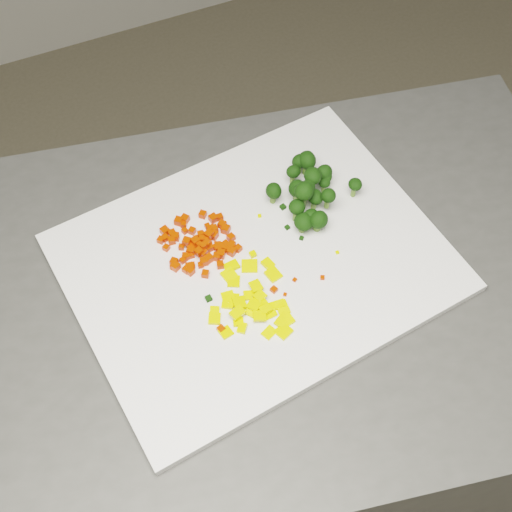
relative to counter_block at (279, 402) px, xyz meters
name	(u,v)px	position (x,y,z in m)	size (l,w,h in m)	color
counter_block	(279,402)	(0.00, 0.00, 0.00)	(0.90, 0.63, 0.90)	#40403E
cutting_board	(256,262)	(-0.03, 0.04, 0.46)	(0.50, 0.39, 0.01)	white
carrot_pile	(199,239)	(-0.09, 0.10, 0.48)	(0.11, 0.11, 0.03)	red
pepper_pile	(252,299)	(-0.06, -0.02, 0.47)	(0.13, 0.13, 0.02)	yellow
broccoli_pile	(313,193)	(0.08, 0.09, 0.49)	(0.13, 0.13, 0.06)	black
carrot_cube_0	(214,229)	(-0.06, 0.11, 0.47)	(0.01, 0.01, 0.01)	red
carrot_cube_1	(185,231)	(-0.10, 0.12, 0.47)	(0.01, 0.01, 0.01)	red
carrot_cube_2	(203,253)	(-0.09, 0.08, 0.47)	(0.01, 0.01, 0.01)	red
carrot_cube_3	(187,257)	(-0.11, 0.08, 0.47)	(0.01, 0.01, 0.01)	red
carrot_cube_4	(211,229)	(-0.07, 0.11, 0.47)	(0.01, 0.01, 0.01)	red
carrot_cube_5	(179,221)	(-0.10, 0.14, 0.47)	(0.01, 0.01, 0.01)	red
carrot_cube_6	(204,262)	(-0.10, 0.06, 0.47)	(0.01, 0.01, 0.01)	red
carrot_cube_7	(217,257)	(-0.08, 0.06, 0.47)	(0.01, 0.01, 0.01)	red
carrot_cube_8	(218,246)	(-0.07, 0.08, 0.47)	(0.01, 0.01, 0.01)	red
carrot_cube_9	(221,247)	(-0.07, 0.08, 0.47)	(0.01, 0.01, 0.01)	red
carrot_cube_10	(200,241)	(-0.09, 0.10, 0.47)	(0.01, 0.01, 0.01)	red
carrot_cube_11	(187,241)	(-0.11, 0.10, 0.47)	(0.01, 0.01, 0.01)	red
carrot_cube_12	(209,258)	(-0.09, 0.07, 0.47)	(0.01, 0.01, 0.01)	red
carrot_cube_13	(195,241)	(-0.10, 0.10, 0.48)	(0.01, 0.01, 0.01)	red
carrot_cube_14	(203,215)	(-0.07, 0.14, 0.47)	(0.01, 0.01, 0.01)	red
carrot_cube_15	(203,261)	(-0.10, 0.07, 0.47)	(0.01, 0.01, 0.01)	red
carrot_cube_16	(220,217)	(-0.05, 0.13, 0.47)	(0.01, 0.01, 0.01)	red
carrot_cube_17	(214,235)	(-0.07, 0.10, 0.47)	(0.01, 0.01, 0.01)	red
carrot_cube_18	(185,219)	(-0.10, 0.14, 0.47)	(0.01, 0.01, 0.01)	red
carrot_cube_19	(166,248)	(-0.14, 0.11, 0.47)	(0.01, 0.01, 0.01)	red
carrot_cube_20	(200,234)	(-0.09, 0.10, 0.48)	(0.01, 0.01, 0.01)	red
carrot_cube_21	(222,225)	(-0.05, 0.11, 0.47)	(0.01, 0.01, 0.01)	red
carrot_cube_22	(213,218)	(-0.06, 0.13, 0.47)	(0.01, 0.01, 0.01)	red
carrot_cube_23	(208,242)	(-0.08, 0.09, 0.47)	(0.01, 0.01, 0.01)	red
carrot_cube_24	(190,271)	(-0.12, 0.06, 0.47)	(0.01, 0.01, 0.01)	red
carrot_cube_25	(183,260)	(-0.12, 0.08, 0.47)	(0.01, 0.01, 0.01)	red
carrot_cube_26	(192,231)	(-0.09, 0.12, 0.47)	(0.01, 0.01, 0.01)	red
carrot_cube_27	(184,224)	(-0.10, 0.13, 0.47)	(0.01, 0.01, 0.01)	red
carrot_cube_28	(199,239)	(-0.09, 0.10, 0.47)	(0.01, 0.01, 0.01)	red
carrot_cube_29	(205,274)	(-0.10, 0.05, 0.47)	(0.01, 0.01, 0.01)	red
carrot_cube_30	(172,241)	(-0.13, 0.12, 0.47)	(0.01, 0.01, 0.01)	red
carrot_cube_31	(199,244)	(-0.09, 0.09, 0.48)	(0.01, 0.01, 0.01)	red
carrot_cube_32	(210,247)	(-0.08, 0.08, 0.47)	(0.01, 0.01, 0.01)	red
carrot_cube_33	(161,240)	(-0.14, 0.12, 0.47)	(0.01, 0.01, 0.01)	red
carrot_cube_34	(201,265)	(-0.10, 0.06, 0.47)	(0.01, 0.01, 0.01)	red
carrot_cube_35	(221,254)	(-0.07, 0.07, 0.47)	(0.01, 0.01, 0.01)	red
carrot_cube_36	(165,231)	(-0.13, 0.13, 0.47)	(0.01, 0.01, 0.01)	red
carrot_cube_37	(211,229)	(-0.07, 0.11, 0.47)	(0.01, 0.01, 0.01)	red
carrot_cube_38	(217,247)	(-0.07, 0.08, 0.47)	(0.01, 0.01, 0.01)	red
carrot_cube_39	(199,243)	(-0.09, 0.10, 0.47)	(0.01, 0.01, 0.01)	red
carrot_cube_40	(172,234)	(-0.12, 0.13, 0.47)	(0.01, 0.01, 0.01)	red
carrot_cube_41	(204,241)	(-0.08, 0.10, 0.47)	(0.01, 0.01, 0.01)	red
carrot_cube_42	(185,256)	(-0.12, 0.08, 0.47)	(0.01, 0.01, 0.01)	red
carrot_cube_43	(181,247)	(-0.12, 0.10, 0.47)	(0.01, 0.01, 0.01)	red
carrot_cube_44	(207,243)	(-0.08, 0.09, 0.48)	(0.01, 0.01, 0.01)	red
carrot_cube_45	(202,234)	(-0.08, 0.10, 0.47)	(0.01, 0.01, 0.01)	red
carrot_cube_46	(174,267)	(-0.14, 0.07, 0.47)	(0.01, 0.01, 0.01)	red
carrot_cube_47	(220,265)	(-0.08, 0.05, 0.47)	(0.01, 0.01, 0.01)	red
carrot_cube_48	(223,227)	(-0.05, 0.11, 0.47)	(0.01, 0.01, 0.01)	red
carrot_cube_49	(191,250)	(-0.11, 0.09, 0.47)	(0.01, 0.01, 0.01)	red
carrot_cube_50	(198,245)	(-0.09, 0.09, 0.47)	(0.01, 0.01, 0.01)	red
carrot_cube_51	(230,247)	(-0.05, 0.07, 0.47)	(0.01, 0.01, 0.01)	red
carrot_cube_52	(207,226)	(-0.07, 0.12, 0.47)	(0.01, 0.01, 0.01)	red
carrot_cube_53	(175,266)	(-0.14, 0.07, 0.47)	(0.01, 0.01, 0.01)	red
carrot_cube_54	(203,246)	(-0.09, 0.08, 0.48)	(0.01, 0.01, 0.01)	red
carrot_cube_55	(175,236)	(-0.12, 0.12, 0.47)	(0.01, 0.01, 0.01)	red
carrot_cube_56	(209,231)	(-0.07, 0.11, 0.47)	(0.01, 0.01, 0.01)	red
carrot_cube_57	(193,247)	(-0.10, 0.09, 0.47)	(0.01, 0.01, 0.01)	red
carrot_cube_58	(192,265)	(-0.11, 0.07, 0.47)	(0.01, 0.01, 0.01)	red
carrot_cube_59	(206,240)	(-0.08, 0.09, 0.47)	(0.01, 0.01, 0.01)	red
carrot_cube_60	(238,248)	(-0.05, 0.07, 0.47)	(0.01, 0.01, 0.01)	red
carrot_cube_61	(225,245)	(-0.06, 0.08, 0.47)	(0.01, 0.01, 0.01)	red
carrot_cube_62	(231,238)	(-0.05, 0.09, 0.47)	(0.01, 0.01, 0.01)	red
carrot_cube_63	(232,252)	(-0.06, 0.06, 0.47)	(0.01, 0.01, 0.01)	red
carrot_cube_64	(209,235)	(-0.08, 0.10, 0.48)	(0.01, 0.01, 0.01)	red
carrot_cube_65	(174,262)	(-0.13, 0.08, 0.47)	(0.01, 0.01, 0.01)	red
carrot_cube_66	(226,229)	(-0.05, 0.10, 0.47)	(0.01, 0.01, 0.01)	red
carrot_cube_67	(165,238)	(-0.13, 0.12, 0.47)	(0.01, 0.01, 0.01)	red
carrot_cube_68	(177,238)	(-0.12, 0.12, 0.47)	(0.01, 0.01, 0.01)	red
carrot_cube_69	(226,244)	(-0.06, 0.08, 0.47)	(0.01, 0.01, 0.01)	red
carrot_cube_70	(226,248)	(-0.06, 0.07, 0.47)	(0.01, 0.01, 0.01)	red
carrot_cube_71	(190,267)	(-0.12, 0.06, 0.47)	(0.01, 0.01, 0.01)	red
carrot_cube_72	(199,252)	(-0.10, 0.08, 0.48)	(0.01, 0.01, 0.01)	red
carrot_cube_73	(232,244)	(-0.05, 0.08, 0.47)	(0.01, 0.01, 0.01)	red
carrot_cube_74	(191,246)	(-0.10, 0.10, 0.47)	(0.01, 0.01, 0.01)	red
carrot_cube_75	(192,255)	(-0.11, 0.08, 0.47)	(0.01, 0.01, 0.01)	red
carrot_cube_76	(206,235)	(-0.08, 0.10, 0.47)	(0.01, 0.01, 0.01)	red
carrot_cube_77	(201,246)	(-0.09, 0.09, 0.47)	(0.01, 0.01, 0.01)	red
carrot_cube_78	(186,270)	(-0.12, 0.06, 0.47)	(0.01, 0.01, 0.01)	red
carrot_cube_79	(202,239)	(-0.09, 0.10, 0.48)	(0.01, 0.01, 0.01)	red
pepper_chunk_0	(234,299)	(-0.08, 0.00, 0.47)	(0.02, 0.01, 0.00)	yellow
pepper_chunk_1	(268,264)	(-0.02, 0.03, 0.47)	(0.01, 0.02, 0.01)	yellow
pepper_chunk_2	(256,286)	(-0.05, 0.00, 0.47)	(0.02, 0.02, 0.00)	yellow
pepper_chunk_3	(284,331)	(-0.04, -0.07, 0.47)	(0.02, 0.02, 0.00)	yellow
pepper_chunk_4	(269,333)	(-0.06, -0.07, 0.46)	(0.02, 0.01, 0.00)	yellow
pepper_chunk_5	(254,305)	(-0.06, -0.03, 0.47)	(0.02, 0.02, 0.00)	yellow
pepper_chunk_6	(260,316)	(-0.06, -0.04, 0.47)	(0.01, 0.02, 0.00)	yellow
pepper_chunk_7	(228,296)	(-0.09, 0.00, 0.47)	(0.02, 0.01, 0.00)	yellow
pepper_chunk_8	(234,281)	(-0.07, 0.02, 0.46)	(0.02, 0.02, 0.00)	yellow
pepper_chunk_9	(237,313)	(-0.09, -0.03, 0.47)	(0.02, 0.01, 0.01)	yellow
pepper_chunk_10	(231,266)	(-0.06, 0.04, 0.47)	(0.02, 0.01, 0.00)	yellow
pepper_chunk_11	(214,319)	(-0.12, -0.02, 0.47)	(0.02, 0.02, 0.00)	yellow
pepper_chunk_12	(249,295)	(-0.06, -0.01, 0.47)	(0.01, 0.02, 0.00)	yellow
pepper_chunk_13	(250,266)	(-0.04, 0.03, 0.47)	(0.02, 0.02, 0.00)	yellow
pepper_chunk_14	(253,311)	(-0.07, -0.03, 0.47)	(0.02, 0.02, 0.01)	yellow
pepper_chunk_15	(286,320)	(-0.03, -0.06, 0.47)	(0.02, 0.02, 0.00)	yellow
pepper_chunk_16	(260,296)	(-0.05, -0.02, 0.47)	(0.02, 0.01, 0.01)	yellow
pepper_chunk_17	(277,305)	(-0.03, -0.04, 0.47)	(0.02, 0.01, 0.00)	yellow
pepper_chunk_18	(226,332)	(-0.11, -0.05, 0.47)	(0.02, 0.02, 0.00)	yellow
pepper_chunk_19	(265,308)	(-0.05, -0.04, 0.47)	(0.02, 0.02, 0.00)	yellow
pepper_chunk_20	(239,303)	(-0.08, -0.02, 0.47)	(0.02, 0.02, 0.01)	yellow
pepper_chunk_21	(214,313)	(-0.11, -0.01, 0.47)	(0.02, 0.01, 0.00)	yellow
pepper_chunk_22	(269,314)	(-0.05, -0.04, 0.46)	(0.02, 0.01, 0.00)	yellow
pepper_chunk_23	(238,322)	(-0.09, -0.04, 0.47)	(0.01, 0.01, 0.00)	yellow
pepper_chunk_24	(229,275)	(-0.07, 0.03, 0.47)	(0.02, 0.02, 0.00)	yellow
pepper_chunk_25	(283,308)	(-0.03, -0.04, 0.47)	(0.02, 0.02, 0.00)	yellow
pepper_chunk_26	(260,300)	(-0.05, -0.02, 0.47)	(0.02, 0.01, 0.00)	yellow
pepper_chunk_27	(273,275)	(-0.02, 0.01, 0.47)	(0.02, 0.02, 0.01)	yellow
pepper_chunk_28	(282,320)	(-0.04, -0.06, 0.47)	(0.02, 0.01, 0.00)	yellow
pepper_chunk_29	(242,328)	(-0.09, -0.05, 0.47)	(0.01, 0.01, 0.01)	yellow
pepper_chunk_30	(228,302)	(-0.09, -0.01, 0.47)	(0.02, 0.02, 0.01)	yellow
broccoli_floret_0	(299,165)	(0.09, 0.16, 0.48)	(0.03, 0.03, 0.03)	black
broccoli_floret_1	(297,194)	(0.06, 0.10, 0.49)	(0.03, 0.03, 0.03)	black
broccoli_floret_2	(303,195)	(0.07, 0.09, 0.50)	(0.04, 0.04, 0.04)	black
broccoli_floret_3	(310,218)	(0.06, 0.07, 0.48)	(0.03, 0.03, 0.03)	black
broccoli_floret_4	(354,188)	(0.15, 0.09, 0.48)	(0.03, 0.03, 0.03)	black
broccoli_floret_5	(297,191)	(0.07, 0.12, 0.48)	(0.04, 0.04, 0.03)	black
broccoli_floret_6	(302,224)	(0.05, 0.06, 0.48)	(0.04, 0.04, 0.03)	black
broccoli_floret_7	(307,190)	(0.08, 0.10, 0.49)	(0.03, 0.03, 0.03)	black
broccoli_floret_8	(293,176)	(0.07, 0.14, 0.48)	(0.03, 0.03, 0.03)	black
broccoli_floret_9	(312,180)	(0.09, 0.12, 0.49)	(0.03, 0.03, 0.04)	black
broccoli_floret_10	(323,176)	(0.11, 0.12, 0.48)	(0.03, 0.03, 0.04)	black
broccoli_floret_11	(296,211)	(0.05, 0.08, 0.48)	(0.03, 0.03, 0.04)	black
broccoli_floret_12	(314,200)	(0.08, 0.09, 0.48)	(0.03, 0.03, 0.03)	black
broccoli_floret_13	(306,164)	(0.10, 0.15, 0.48)	(0.04, 0.04, 0.04)	black
broccoli_floret_14	(318,222)	(0.07, 0.05, 0.48)	(0.04, 0.04, 0.03)	black
broccoli_floret_15	(324,185)	(0.11, 0.11, 0.48)	(0.02, 0.02, 0.03)	black
broccoli_floret_16	(327,199)	(0.10, 0.08, 0.49)	(0.03, 0.03, 0.03)	black
broccoli_floret_17	(273,194)	(0.03, 0.12, 0.48)	(0.03, 0.03, 0.03)	black
broccoli_floret_18	(325,180)	(0.11, 0.12, 0.48)	(0.03, 0.03, 0.03)	black
stray_bit_0	(287,227)	(0.03, 0.07, 0.47)	(0.01, 0.01, 0.00)	black
stray_bit_1	(188,245)	(-0.11, 0.10, 0.47)	(0.01, 0.01, 0.00)	black
stray_bit_2	(302,238)	(0.04, 0.05, 0.47)	(0.01, 0.01, 0.00)	black
stray_bit_3	(285,294)	(-0.02, -0.03, 0.46)	(0.00, 0.00, 0.00)	red
stray_bit_4	(260,216)	(0.01, 0.11, 0.46)	(0.01, 0.01, 0.00)	yellow
stray_bit_5	(221,329)	(-0.11, -0.04, 0.47)	(0.01, 0.01, 0.01)	red
stray_bit_6	(337,252)	(0.08, 0.01, 0.46)	(0.00, 0.00, 0.00)	yellow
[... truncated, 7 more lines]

